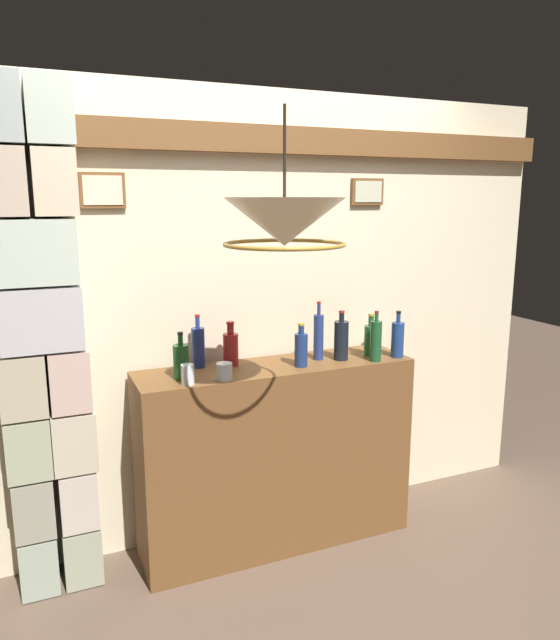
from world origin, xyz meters
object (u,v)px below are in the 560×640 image
Objects in this scene: glass_tumbler_rocks at (188,374)px; glass_tumbler_highball at (224,372)px; liquor_bottle_sherry at (341,340)px; liquor_bottle_mezcal at (319,336)px; liquor_bottle_scotch at (181,361)px; liquor_bottle_port at (376,341)px; liquor_bottle_bourbon at (231,348)px; glass_tumbler_shot at (376,338)px; liquor_bottle_brandy at (371,339)px; pendant_lamp at (284,224)px; liquor_bottle_vodka at (198,347)px; liquor_bottle_rum at (398,339)px; liquor_bottle_rye at (301,349)px.

glass_tumbler_rocks is 1.14× the size of glass_tumbler_highball.
liquor_bottle_mezcal reaches higher than liquor_bottle_sherry.
liquor_bottle_scotch is at bearing 92.47° from glass_tumbler_rocks.
liquor_bottle_port is 1.02m from glass_tumbler_rocks.
glass_tumbler_rocks is at bearing -142.01° from liquor_bottle_bourbon.
liquor_bottle_scotch is 1.21m from glass_tumbler_shot.
liquor_bottle_sherry is at bearing 147.24° from liquor_bottle_port.
liquor_bottle_mezcal is (-0.30, 0.04, 0.04)m from liquor_bottle_brandy.
glass_tumbler_rocks is (-0.76, -0.15, -0.08)m from liquor_bottle_mezcal.
pendant_lamp is at bearing -64.40° from liquor_bottle_scotch.
liquor_bottle_mezcal reaches higher than liquor_bottle_bourbon.
liquor_bottle_bourbon is 0.37m from glass_tumbler_rocks.
liquor_bottle_mezcal is at bearing 155.05° from liquor_bottle_sherry.
liquor_bottle_scotch is 0.83× the size of liquor_bottle_vodka.
liquor_bottle_brandy is at bearing 7.42° from glass_tumbler_highball.
liquor_bottle_mezcal is 3.08× the size of glass_tumbler_shot.
liquor_bottle_rum is at bearing 1.87° from glass_tumbler_highball.
glass_tumbler_shot is at bearing 39.25° from pendant_lamp.
liquor_bottle_mezcal is at bearing -165.77° from glass_tumbler_shot.
pendant_lamp is at bearing -60.35° from glass_tumbler_rocks.
glass_tumbler_highball is 1.05m from glass_tumbler_shot.
liquor_bottle_sherry is at bearing 8.10° from liquor_bottle_rye.
glass_tumbler_highball is (-0.88, -0.11, -0.05)m from liquor_bottle_brandy.
liquor_bottle_sherry is 2.60× the size of glass_tumbler_shot.
liquor_bottle_rye is (-0.56, 0.04, -0.01)m from liquor_bottle_rum.
liquor_bottle_vodka is at bearing 167.50° from liquor_bottle_rum.
liquor_bottle_rye is 0.17m from liquor_bottle_mezcal.
liquor_bottle_bourbon is 2.26× the size of glass_tumbler_shot.
liquor_bottle_vodka reaches higher than liquor_bottle_rum.
liquor_bottle_port reaches higher than liquor_bottle_scotch.
liquor_bottle_bourbon is 0.59m from liquor_bottle_sherry.
liquor_bottle_port is 0.32m from glass_tumbler_shot.
liquor_bottle_scotch is at bearing 179.94° from liquor_bottle_sherry.
liquor_bottle_bourbon reaches higher than liquor_bottle_rye.
liquor_bottle_rum is 1.12× the size of liquor_bottle_rye.
liquor_bottle_mezcal is at bearing 11.26° from glass_tumbler_rocks.
glass_tumbler_rocks is (-0.61, -0.06, -0.05)m from liquor_bottle_rye.
liquor_bottle_rye is (0.49, -0.20, -0.01)m from liquor_bottle_vodka.
liquor_bottle_vodka is at bearing 158.19° from liquor_bottle_rye.
pendant_lamp is (0.15, -0.75, 0.65)m from liquor_bottle_vodka.
liquor_bottle_mezcal reaches higher than glass_tumbler_rocks.
liquor_bottle_rum is 2.66× the size of glass_tumbler_rocks.
liquor_bottle_vodka is 0.53m from liquor_bottle_rye.
liquor_bottle_rum is at bearing -3.83° from liquor_bottle_rye.
glass_tumbler_highball is at bearing -172.58° from liquor_bottle_brandy.
liquor_bottle_bourbon is at bearing 23.00° from liquor_bottle_scotch.
liquor_bottle_vodka is (-1.05, 0.23, 0.01)m from liquor_bottle_rum.
liquor_bottle_port reaches higher than liquor_bottle_brandy.
liquor_bottle_scotch is at bearing 176.38° from liquor_bottle_rum.
liquor_bottle_bourbon is 0.87× the size of liquor_bottle_sherry.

